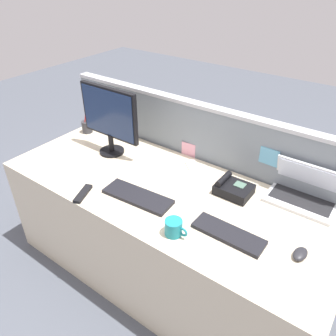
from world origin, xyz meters
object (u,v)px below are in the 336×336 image
at_px(laptop, 304,192).
at_px(cell_phone_white_slab, 192,166).
at_px(keyboard_main, 138,196).
at_px(desk_phone, 233,188).
at_px(computer_mouse_right_hand, 300,254).
at_px(desktop_monitor, 109,116).
at_px(keyboard_spare, 228,234).
at_px(tv_remote, 83,194).
at_px(coffee_mug, 174,228).
at_px(pen_cup, 87,127).

bearing_deg(laptop, cell_phone_white_slab, -174.56).
distance_m(keyboard_main, cell_phone_white_slab, 0.48).
distance_m(desk_phone, computer_mouse_right_hand, 0.54).
relative_size(desktop_monitor, desk_phone, 2.34).
xyz_separation_m(laptop, keyboard_spare, (-0.21, -0.51, -0.05)).
relative_size(computer_mouse_right_hand, tv_remote, 0.59).
distance_m(laptop, computer_mouse_right_hand, 0.45).
bearing_deg(tv_remote, coffee_mug, -17.08).
height_order(desk_phone, keyboard_spare, desk_phone).
xyz_separation_m(keyboard_main, pen_cup, (-0.88, 0.42, 0.04)).
bearing_deg(computer_mouse_right_hand, desktop_monitor, 177.49).
bearing_deg(computer_mouse_right_hand, cell_phone_white_slab, 161.68).
relative_size(pen_cup, coffee_mug, 1.42).
relative_size(laptop, desk_phone, 1.84).
bearing_deg(coffee_mug, tv_remote, -175.33).
xyz_separation_m(desktop_monitor, tv_remote, (0.22, -0.47, -0.26)).
bearing_deg(desk_phone, tv_remote, -142.74).
bearing_deg(computer_mouse_right_hand, pen_cup, 175.75).
height_order(keyboard_spare, cell_phone_white_slab, keyboard_spare).
relative_size(keyboard_spare, coffee_mug, 2.89).
bearing_deg(pen_cup, keyboard_spare, -14.77).
relative_size(desktop_monitor, computer_mouse_right_hand, 4.77).
xyz_separation_m(desktop_monitor, pen_cup, (-0.38, 0.11, -0.23)).
relative_size(desktop_monitor, tv_remote, 2.81).
bearing_deg(keyboard_spare, tv_remote, -166.02).
relative_size(computer_mouse_right_hand, pen_cup, 0.55).
height_order(desktop_monitor, desk_phone, desktop_monitor).
bearing_deg(pen_cup, tv_remote, -44.31).
distance_m(desktop_monitor, pen_cup, 0.46).
height_order(desk_phone, keyboard_main, desk_phone).
bearing_deg(computer_mouse_right_hand, desk_phone, 157.22).
bearing_deg(keyboard_main, pen_cup, 150.32).
distance_m(desk_phone, cell_phone_white_slab, 0.37).
xyz_separation_m(keyboard_main, cell_phone_white_slab, (0.07, 0.48, -0.01)).
relative_size(keyboard_spare, cell_phone_white_slab, 2.66).
distance_m(computer_mouse_right_hand, cell_phone_white_slab, 0.91).
xyz_separation_m(keyboard_spare, tv_remote, (-0.85, -0.20, -0.00)).
relative_size(desktop_monitor, pen_cup, 2.61).
xyz_separation_m(tv_remote, coffee_mug, (0.62, 0.05, 0.03)).
height_order(computer_mouse_right_hand, cell_phone_white_slab, computer_mouse_right_hand).
bearing_deg(keyboard_spare, computer_mouse_right_hand, 12.94).
relative_size(laptop, keyboard_spare, 1.01).
bearing_deg(keyboard_main, computer_mouse_right_hand, 2.51).
height_order(keyboard_main, coffee_mug, coffee_mug).
relative_size(desk_phone, coffee_mug, 1.59).
xyz_separation_m(keyboard_main, computer_mouse_right_hand, (0.90, 0.11, 0.01)).
relative_size(desk_phone, computer_mouse_right_hand, 2.04).
bearing_deg(keyboard_main, desktop_monitor, 143.93).
bearing_deg(tv_remote, pen_cup, 113.94).
bearing_deg(desk_phone, cell_phone_white_slab, 162.75).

